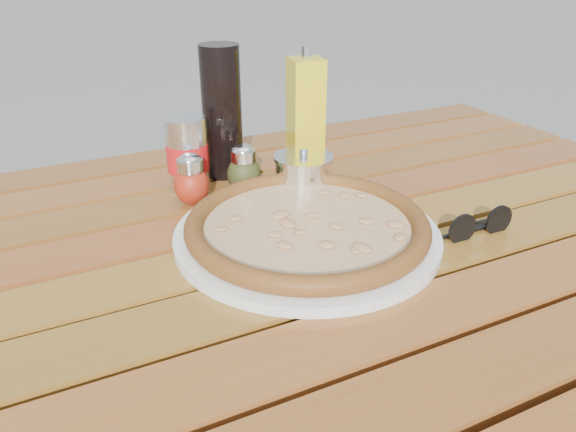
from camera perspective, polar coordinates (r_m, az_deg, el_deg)
name	(u,v)px	position (r m, az deg, el deg)	size (l,w,h in m)	color
table	(294,289)	(0.80, 0.64, -7.38)	(1.40, 0.90, 0.75)	#381E0C
plate	(307,235)	(0.76, 1.93, -1.93)	(0.36, 0.36, 0.01)	silver
pizza	(307,225)	(0.76, 1.95, -0.88)	(0.34, 0.34, 0.03)	beige
pepper_shaker	(191,180)	(0.87, -9.81, 3.60)	(0.06, 0.06, 0.08)	#A92913
oregano_shaker	(244,170)	(0.90, -4.51, 4.70)	(0.06, 0.06, 0.08)	#363C18
dark_bottle	(222,112)	(0.96, -6.73, 10.44)	(0.07, 0.07, 0.22)	black
soda_can	(188,155)	(0.92, -10.16, 6.16)	(0.08, 0.08, 0.12)	silver
olive_oil_cruet	(306,113)	(1.00, 1.80, 10.44)	(0.06, 0.06, 0.21)	gold
parmesan_tin	(303,172)	(0.91, 1.57, 4.45)	(0.11, 0.11, 0.07)	white
sunglasses	(479,225)	(0.81, 18.84, -0.90)	(0.11, 0.02, 0.04)	black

